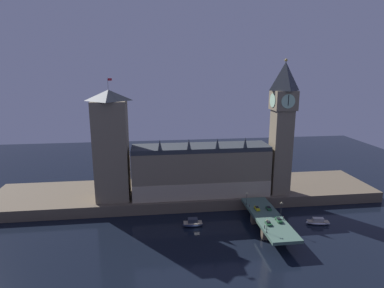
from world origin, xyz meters
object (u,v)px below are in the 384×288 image
Objects in this scene: boat_upstream at (193,223)px; boat_downstream at (318,222)px; car_northbound_lead at (257,208)px; car_southbound_trail at (269,208)px; car_northbound_trail at (268,223)px; pedestrian_mid_walk at (283,218)px; street_lamp_far at (247,197)px; pedestrian_near_rail at (265,227)px; car_southbound_lead at (279,220)px; pedestrian_far_rail at (249,206)px; victoria_tower at (111,145)px; street_lamp_mid at (281,207)px; clock_tower at (282,125)px; street_lamp_near at (267,224)px.

boat_upstream is 0.85× the size of boat_downstream.
car_northbound_lead is 1.09× the size of car_southbound_trail.
pedestrian_mid_walk reaches higher than car_northbound_trail.
street_lamp_far reaches higher than boat_downstream.
car_southbound_trail is 2.25× the size of pedestrian_near_rail.
pedestrian_far_rail is at bearing 117.38° from car_southbound_lead.
car_southbound_lead reaches higher than boat_upstream.
victoria_tower is at bearing 149.17° from car_northbound_trail.
car_southbound_trail is 2.20× the size of pedestrian_mid_walk.
victoria_tower is 15.27× the size of car_northbound_lead.
boat_downstream is (29.51, 10.14, -6.33)m from car_northbound_trail.
pedestrian_far_rail is at bearing -19.15° from victoria_tower.
car_northbound_lead is 5.78m from car_southbound_trail.
victoria_tower is at bearing 160.85° from pedestrian_far_rail.
street_lamp_mid reaches higher than boat_upstream.
car_southbound_trail is at bearing -0.86° from boat_upstream.
street_lamp_far reaches higher than pedestrian_near_rail.
clock_tower is 54.69m from car_southbound_lead.
pedestrian_far_rail is (-8.64, 16.68, 0.13)m from car_southbound_lead.
pedestrian_near_rail is at bearing -130.63° from car_northbound_trail.
victoria_tower reaches higher than car_southbound_trail.
street_lamp_near is at bearing -96.39° from pedestrian_near_rail.
street_lamp_mid is at bearing 59.34° from car_southbound_lead.
street_lamp_near is at bearing -116.92° from clock_tower.
boat_upstream is (-52.17, -23.66, -43.57)m from clock_tower.
pedestrian_far_rail is at bearing -83.61° from street_lamp_far.
boat_upstream is (-31.94, 0.07, -6.11)m from car_northbound_lead.
clock_tower is 43.04× the size of pedestrian_near_rail.
street_lamp_far is at bearing -16.55° from victoria_tower.
street_lamp_far is at bearing 90.00° from street_lamp_near.
pedestrian_near_rail is at bearing -33.28° from boat_upstream.
car_southbound_trail is 11.79m from pedestrian_mid_walk.
clock_tower reaches higher than street_lamp_mid.
car_northbound_lead is at bearing 175.06° from car_southbound_trail.
pedestrian_near_rail is 0.98× the size of pedestrian_mid_walk.
pedestrian_far_rail is 16.68m from street_lamp_mid.
car_southbound_trail is at bearing -23.67° from pedestrian_far_rail.
street_lamp_far is at bearing -144.35° from clock_tower.
car_southbound_trail is 12.14m from street_lamp_far.
boat_upstream is (-28.66, -6.80, -9.45)m from street_lamp_far.
car_southbound_lead is 0.45× the size of boat_upstream.
car_southbound_lead is at bearing -120.66° from street_lamp_mid.
pedestrian_far_rail is at bearing 90.00° from pedestrian_near_rail.
pedestrian_near_rail reaches higher than pedestrian_far_rail.
pedestrian_near_rail is at bearing 83.61° from street_lamp_near.
victoria_tower is 9.86× the size of street_lamp_far.
victoria_tower is 93.68m from pedestrian_mid_walk.
car_northbound_trail is 16.21m from car_southbound_trail.
car_southbound_lead is 0.76× the size of street_lamp_near.
pedestrian_mid_walk reaches higher than pedestrian_far_rail.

